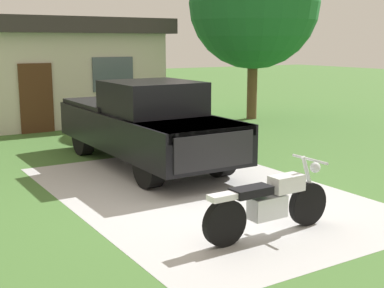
# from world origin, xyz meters

# --- Properties ---
(ground_plane) EXTENTS (80.00, 80.00, 0.00)m
(ground_plane) POSITION_xyz_m (0.00, 0.00, 0.00)
(ground_plane) COLOR #436D30
(driveway_pad) EXTENTS (4.69, 7.12, 0.01)m
(driveway_pad) POSITION_xyz_m (0.00, 0.00, 0.00)
(driveway_pad) COLOR #B3B3B3
(driveway_pad) RESTS_ON ground
(motorcycle) EXTENTS (2.21, 0.70, 1.09)m
(motorcycle) POSITION_xyz_m (-0.29, -2.31, 0.47)
(motorcycle) COLOR black
(motorcycle) RESTS_ON ground
(pickup_truck) EXTENTS (2.00, 5.63, 1.90)m
(pickup_truck) POSITION_xyz_m (0.18, 2.64, 0.95)
(pickup_truck) COLOR black
(pickup_truck) RESTS_ON ground
(shade_tree) EXTENTS (4.53, 4.53, 6.31)m
(shade_tree) POSITION_xyz_m (6.70, 6.97, 4.03)
(shade_tree) COLOR brown
(shade_tree) RESTS_ON ground
(neighbor_house) EXTENTS (9.60, 5.60, 3.50)m
(neighbor_house) POSITION_xyz_m (-0.70, 10.59, 1.79)
(neighbor_house) COLOR beige
(neighbor_house) RESTS_ON ground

